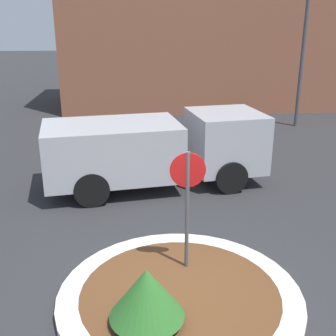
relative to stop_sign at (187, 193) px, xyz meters
The scene contains 7 objects.
ground_plane 1.78m from the stop_sign, 104.18° to the right, with size 120.00×120.00×0.00m, color #2D2D30.
traffic_island 1.71m from the stop_sign, 104.18° to the right, with size 4.04×4.04×0.15m.
stop_sign is the anchor object (origin of this frame).
island_shrub 1.89m from the stop_sign, 117.27° to the right, with size 1.12×1.12×0.90m.
utility_truck 4.41m from the stop_sign, 94.87° to the left, with size 6.17×3.00×1.99m.
storefront_building 16.98m from the stop_sign, 78.04° to the left, with size 15.79×6.07×7.71m.
light_pole 12.69m from the stop_sign, 60.85° to the left, with size 0.70×0.30×6.33m.
Camera 1 is at (-0.64, -5.84, 4.41)m, focal length 45.00 mm.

